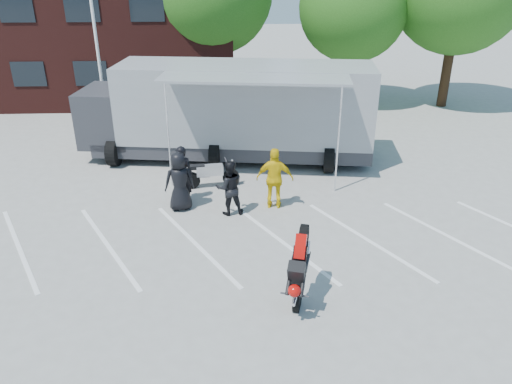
{
  "coord_description": "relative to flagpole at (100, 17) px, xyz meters",
  "views": [
    {
      "loc": [
        -1.08,
        -10.95,
        7.22
      ],
      "look_at": [
        -0.48,
        1.51,
        1.3
      ],
      "focal_mm": 35.0,
      "sensor_mm": 36.0,
      "label": 1
    }
  ],
  "objects": [
    {
      "name": "spectator_leather_b",
      "position": [
        3.52,
        -6.29,
        -4.11
      ],
      "size": [
        0.75,
        0.55,
        1.89
      ],
      "primitive_type": "imported",
      "rotation": [
        0.0,
        0.0,
        2.99
      ],
      "color": "black",
      "rests_on": "ground"
    },
    {
      "name": "spectator_hivis",
      "position": [
        6.42,
        -6.88,
        -4.07
      ],
      "size": [
        1.2,
        0.63,
        1.96
      ],
      "primitive_type": "imported",
      "rotation": [
        0.0,
        0.0,
        3.01
      ],
      "color": "yellow",
      "rests_on": "ground"
    },
    {
      "name": "ground",
      "position": [
        6.24,
        -10.0,
        -5.05
      ],
      "size": [
        100.0,
        100.0,
        0.0
      ],
      "primitive_type": "plane",
      "color": "#9E9F99",
      "rests_on": "ground"
    },
    {
      "name": "stunt_bike_rider",
      "position": [
        6.69,
        -11.34,
        -5.05
      ],
      "size": [
        1.21,
        1.83,
        1.97
      ],
      "primitive_type": null,
      "rotation": [
        0.0,
        0.0,
        -0.27
      ],
      "color": "black",
      "rests_on": "ground"
    },
    {
      "name": "spectator_leather_a",
      "position": [
        3.48,
        -6.87,
        -4.11
      ],
      "size": [
        1.03,
        0.79,
        1.89
      ],
      "primitive_type": "imported",
      "rotation": [
        0.0,
        0.0,
        3.37
      ],
      "color": "black",
      "rests_on": "ground"
    },
    {
      "name": "office_building",
      "position": [
        -3.76,
        8.0,
        -1.55
      ],
      "size": [
        18.0,
        8.0,
        7.0
      ],
      "primitive_type": "cube",
      "color": "#401714",
      "rests_on": "ground"
    },
    {
      "name": "transporter_truck",
      "position": [
        5.14,
        -2.57,
        -5.05
      ],
      "size": [
        12.1,
        6.95,
        3.65
      ],
      "primitive_type": null,
      "rotation": [
        0.0,
        0.0,
        -0.13
      ],
      "color": "gray",
      "rests_on": "ground"
    },
    {
      "name": "parking_bay_lines",
      "position": [
        6.24,
        -9.0,
        -5.05
      ],
      "size": [
        18.09,
        13.33,
        0.01
      ],
      "primitive_type": "cube",
      "rotation": [
        0.0,
        0.0,
        0.52
      ],
      "color": "white",
      "rests_on": "ground"
    },
    {
      "name": "spectator_leather_c",
      "position": [
        5.01,
        -7.25,
        -4.18
      ],
      "size": [
        0.93,
        0.78,
        1.74
      ],
      "primitive_type": "imported",
      "rotation": [
        0.0,
        0.0,
        3.29
      ],
      "color": "black",
      "rests_on": "ground"
    },
    {
      "name": "parked_motorcycle",
      "position": [
        4.38,
        -5.26,
        -5.05
      ],
      "size": [
        2.07,
        0.96,
        1.05
      ],
      "primitive_type": null,
      "rotation": [
        0.0,
        0.0,
        1.72
      ],
      "color": "silver",
      "rests_on": "ground"
    },
    {
      "name": "flagpole",
      "position": [
        0.0,
        0.0,
        0.0
      ],
      "size": [
        1.61,
        0.12,
        8.0
      ],
      "color": "white",
      "rests_on": "ground"
    },
    {
      "name": "tree_mid",
      "position": [
        11.24,
        5.0,
        -0.11
      ],
      "size": [
        5.44,
        5.44,
        7.68
      ],
      "color": "#382314",
      "rests_on": "ground"
    }
  ]
}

